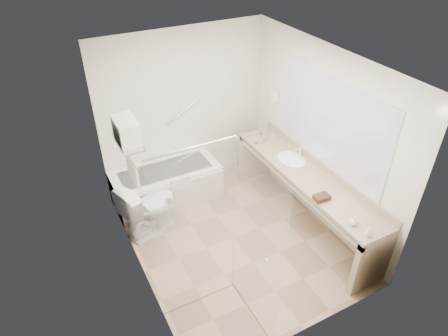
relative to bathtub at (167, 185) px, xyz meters
name	(u,v)px	position (x,y,z in m)	size (l,w,h in m)	color
floor	(234,238)	(0.50, -1.24, -0.28)	(3.20, 3.20, 0.00)	tan
ceiling	(237,64)	(0.50, -1.24, 2.22)	(2.60, 3.20, 0.10)	white
wall_back	(184,111)	(0.50, 0.36, 0.97)	(2.60, 0.10, 2.50)	beige
wall_front	(320,249)	(0.50, -2.84, 0.97)	(2.60, 0.10, 2.50)	beige
wall_left	(131,195)	(-0.80, -1.24, 0.97)	(0.10, 3.20, 2.50)	beige
wall_right	(320,138)	(1.80, -1.24, 0.97)	(0.10, 3.20, 2.50)	beige
bathtub	(167,185)	(0.00, 0.00, 0.00)	(1.60, 0.73, 0.59)	white
grab_bar_short	(126,144)	(-0.45, 0.32, 0.67)	(0.03, 0.03, 0.40)	silver
grab_bar_long	(182,113)	(0.45, 0.32, 0.97)	(0.03, 0.03, 0.60)	silver
shower_enclosure	(225,240)	(-0.13, -2.16, 0.79)	(0.96, 0.91, 2.11)	silver
towel_shelf	(127,137)	(-0.67, -0.89, 1.48)	(0.24, 0.55, 0.81)	silver
vanity_counter	(305,186)	(1.52, -1.39, 0.36)	(0.55, 2.70, 0.95)	tan
sink	(291,161)	(1.55, -0.99, 0.54)	(0.40, 0.52, 0.14)	white
faucet	(300,152)	(1.70, -0.99, 0.65)	(0.03, 0.03, 0.14)	silver
mirror	(330,123)	(1.79, -1.39, 1.27)	(0.02, 2.00, 1.20)	silver
hairdryer_unit	(275,96)	(1.75, -0.19, 1.17)	(0.08, 0.10, 0.18)	silver
toilet	(149,207)	(-0.45, -0.54, 0.13)	(0.46, 0.82, 0.80)	white
amenity_basket	(322,197)	(1.35, -1.91, 0.61)	(0.19, 0.13, 0.06)	#472C19
soap_bottle_a	(367,234)	(1.38, -2.64, 0.60)	(0.05, 0.12, 0.05)	silver
soap_bottle_b	(353,222)	(1.37, -2.43, 0.62)	(0.09, 0.11, 0.09)	silver
water_bottle_left	(265,135)	(1.49, -0.37, 0.66)	(0.06, 0.06, 0.19)	silver
water_bottle_mid	(273,137)	(1.57, -0.48, 0.66)	(0.05, 0.05, 0.18)	silver
water_bottle_right	(261,128)	(1.55, -0.18, 0.67)	(0.07, 0.07, 0.21)	silver
drinking_glass_near	(287,162)	(1.41, -1.08, 0.62)	(0.06, 0.06, 0.08)	silver
drinking_glass_far	(256,140)	(1.33, -0.38, 0.62)	(0.07, 0.07, 0.10)	silver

